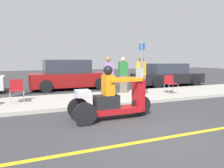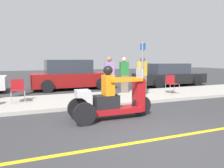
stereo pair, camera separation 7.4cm
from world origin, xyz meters
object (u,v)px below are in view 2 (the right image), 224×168
object	(u,v)px
folding_chair_curbside	(171,82)
parked_car_lot_far	(168,75)
motorcycle_trike	(112,100)
street_sign	(142,68)
spectator_mid_group	(142,76)
spectator_near_curb	(109,77)
parked_car_lot_center	(71,75)
spectator_by_tree	(124,76)
folding_chair_set_back	(18,88)

from	to	relation	value
folding_chair_curbside	parked_car_lot_far	bearing A→B (deg)	55.32
motorcycle_trike	street_sign	bearing A→B (deg)	40.84
spectator_mid_group	spectator_near_curb	xyz separation A→B (m)	(-1.65, -0.14, 0.00)
motorcycle_trike	parked_car_lot_center	world-z (taller)	parked_car_lot_center
spectator_by_tree	spectator_mid_group	world-z (taller)	spectator_mid_group
spectator_near_curb	parked_car_lot_far	xyz separation A→B (m)	(5.14, 2.93, -0.25)
folding_chair_set_back	parked_car_lot_far	xyz separation A→B (m)	(8.65, 2.90, 0.04)
spectator_mid_group	parked_car_lot_far	world-z (taller)	spectator_mid_group
spectator_by_tree	street_sign	world-z (taller)	street_sign
spectator_near_curb	folding_chair_curbside	bearing A→B (deg)	-8.44
motorcycle_trike	spectator_near_curb	world-z (taller)	spectator_near_curb
spectator_mid_group	street_sign	world-z (taller)	street_sign
spectator_by_tree	spectator_near_curb	distance (m)	1.20
spectator_mid_group	parked_car_lot_center	xyz separation A→B (m)	(-2.51, 3.48, -0.16)
parked_car_lot_far	parked_car_lot_center	bearing A→B (deg)	173.50
spectator_near_curb	street_sign	bearing A→B (deg)	-55.71
motorcycle_trike	parked_car_lot_center	xyz separation A→B (m)	(0.18, 6.50, 0.23)
folding_chair_set_back	folding_chair_curbside	world-z (taller)	same
spectator_by_tree	spectator_mid_group	bearing A→B (deg)	-38.79
motorcycle_trike	spectator_mid_group	bearing A→B (deg)	48.36
spectator_near_curb	parked_car_lot_center	size ratio (longest dim) A/B	0.38
street_sign	folding_chair_curbside	bearing A→B (deg)	22.90
spectator_near_curb	street_sign	world-z (taller)	street_sign
spectator_near_curb	folding_chair_set_back	xyz separation A→B (m)	(-3.51, 0.03, -0.29)
parked_car_lot_center	parked_car_lot_far	size ratio (longest dim) A/B	1.01
spectator_mid_group	folding_chair_curbside	size ratio (longest dim) A/B	2.01
spectator_by_tree	spectator_near_curb	world-z (taller)	spectator_near_curb
motorcycle_trike	spectator_near_curb	bearing A→B (deg)	70.25
folding_chair_set_back	parked_car_lot_center	size ratio (longest dim) A/B	0.19
spectator_mid_group	street_sign	xyz separation A→B (m)	(-0.80, -1.39, 0.40)
parked_car_lot_center	spectator_mid_group	bearing A→B (deg)	-54.15
spectator_mid_group	folding_chair_set_back	xyz separation A→B (m)	(-5.16, -0.11, -0.29)
motorcycle_trike	street_sign	xyz separation A→B (m)	(1.89, 1.63, 0.79)
folding_chair_curbside	spectator_by_tree	bearing A→B (deg)	149.31
folding_chair_set_back	folding_chair_curbside	distance (m)	6.35
street_sign	parked_car_lot_far	bearing A→B (deg)	44.29
spectator_mid_group	parked_car_lot_far	bearing A→B (deg)	38.67
spectator_by_tree	spectator_near_curb	size ratio (longest dim) A/B	0.99
folding_chair_curbside	parked_car_lot_center	distance (m)	5.47
motorcycle_trike	street_sign	world-z (taller)	street_sign
parked_car_lot_far	street_sign	world-z (taller)	street_sign
spectator_mid_group	parked_car_lot_center	distance (m)	4.29
spectator_by_tree	folding_chair_set_back	world-z (taller)	spectator_by_tree
parked_car_lot_center	street_sign	size ratio (longest dim) A/B	1.99
street_sign	motorcycle_trike	bearing A→B (deg)	-139.16
folding_chair_set_back	street_sign	bearing A→B (deg)	-16.34
motorcycle_trike	folding_chair_set_back	xyz separation A→B (m)	(-2.48, 2.91, 0.10)
street_sign	spectator_by_tree	bearing A→B (deg)	85.72
motorcycle_trike	spectator_mid_group	distance (m)	4.06
motorcycle_trike	folding_chair_curbside	xyz separation A→B (m)	(3.86, 2.47, 0.10)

